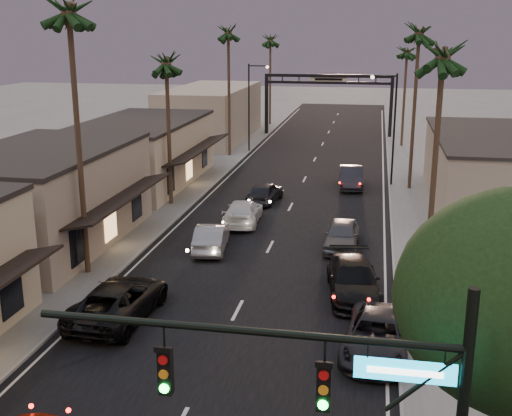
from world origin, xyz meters
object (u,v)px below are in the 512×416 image
at_px(traffic_signal, 359,412).
at_px(curbside_black, 353,280).
at_px(palm_ra, 444,48).
at_px(palm_rb, 420,28).
at_px(oncoming_silver, 211,237).
at_px(palm_lc, 166,57).
at_px(streetlight_left, 252,100).
at_px(palm_lb, 68,4).
at_px(palm_ld, 228,29).
at_px(palm_far, 270,37).
at_px(streetlight_right, 391,120).
at_px(palm_rc, 407,48).
at_px(curbside_near, 377,335).
at_px(oncoming_pickup, 119,300).
at_px(arch, 328,89).

xyz_separation_m(traffic_signal, curbside_black, (-0.63, 17.63, -4.25)).
relative_size(palm_ra, palm_rb, 0.93).
bearing_deg(oncoming_silver, palm_lc, -66.98).
bearing_deg(streetlight_left, palm_ra, -65.46).
distance_m(palm_lc, palm_rb, 19.07).
height_order(traffic_signal, palm_lb, palm_lb).
relative_size(palm_lb, palm_ld, 1.07).
bearing_deg(palm_ra, palm_far, 107.38).
bearing_deg(curbside_black, palm_lc, 125.76).
distance_m(streetlight_right, streetlight_left, 18.99).
bearing_deg(oncoming_silver, streetlight_left, -90.67).
xyz_separation_m(palm_lb, palm_far, (0.30, 56.00, -1.94)).
distance_m(palm_rc, curbside_near, 48.90).
xyz_separation_m(palm_lb, palm_rc, (17.20, 42.00, -2.92)).
height_order(palm_lc, curbside_near, palm_lc).
height_order(oncoming_pickup, oncoming_silver, oncoming_pickup).
relative_size(palm_rb, oncoming_silver, 3.01).
relative_size(streetlight_left, palm_rc, 0.74).
distance_m(palm_rc, oncoming_silver, 40.16).
relative_size(traffic_signal, curbside_black, 1.49).
relative_size(oncoming_silver, curbside_black, 0.83).
height_order(palm_ld, curbside_near, palm_ld).
bearing_deg(palm_lc, arch, 75.80).
height_order(traffic_signal, streetlight_right, streetlight_right).
bearing_deg(palm_far, palm_lb, -90.31).
relative_size(streetlight_right, palm_lc, 0.74).
relative_size(palm_lb, palm_far, 1.15).
xyz_separation_m(palm_ra, oncoming_silver, (-11.83, 2.87, -10.67)).
bearing_deg(palm_rb, streetlight_left, 137.95).
bearing_deg(palm_ra, palm_ld, 119.02).
height_order(palm_lc, palm_ld, palm_ld).
relative_size(palm_ld, oncoming_silver, 3.01).
xyz_separation_m(palm_ra, curbside_black, (-3.54, -2.37, -10.61)).
bearing_deg(oncoming_pickup, oncoming_silver, -96.98).
xyz_separation_m(streetlight_right, streetlight_left, (-13.84, 13.00, 0.00)).
distance_m(traffic_signal, palm_lb, 24.44).
height_order(streetlight_left, curbside_near, streetlight_left).
bearing_deg(palm_lc, palm_ra, -34.90).
bearing_deg(oncoming_pickup, streetlight_left, -84.17).
bearing_deg(streetlight_left, oncoming_silver, -83.24).
bearing_deg(palm_ld, streetlight_right, -32.79).
height_order(palm_lb, palm_rb, palm_lb).
bearing_deg(palm_rc, traffic_signal, -92.78).
distance_m(streetlight_right, palm_rc, 19.75).
xyz_separation_m(streetlight_left, palm_ra, (15.52, -34.00, 6.11)).
bearing_deg(oncoming_silver, traffic_signal, 103.89).
xyz_separation_m(curbside_near, curbside_black, (-1.14, 5.50, 0.08)).
bearing_deg(palm_rc, arch, 145.11).
xyz_separation_m(palm_ra, palm_rc, (0.00, 40.00, -0.97)).
relative_size(palm_far, oncoming_silver, 2.80).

